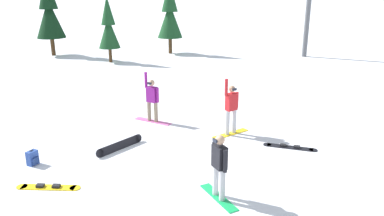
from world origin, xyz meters
TOP-DOWN VIEW (x-y plane):
  - ground_plane at (0.00, 0.00)m, footprint 800.00×800.00m
  - snowboarder_foreground at (1.30, -1.09)m, footprint 0.71×1.49m
  - snowboarder_midground at (2.76, 3.06)m, footprint 1.49×0.92m
  - snowboarder_background at (0.08, 4.88)m, footprint 1.41×1.21m
  - loose_snowboard_far_spare at (-3.06, 0.18)m, footprint 1.75×0.66m
  - loose_snowboard_near_left at (-1.19, 2.40)m, footprint 1.51×1.29m
  - loose_snowboard_near_right at (4.38, 1.55)m, footprint 1.69×1.05m
  - backpack_blue at (-3.75, 1.71)m, footprint 0.37×0.38m
  - pine_tree_young at (-6.25, 20.99)m, footprint 2.10×2.10m
  - pine_tree_leaning at (2.64, 20.30)m, footprint 1.91×1.91m
  - pine_tree_short at (-1.88, 17.48)m, footprint 1.46×1.46m

SIDE VIEW (x-z plane):
  - ground_plane at x=0.00m, z-range 0.00..0.00m
  - loose_snowboard_far_spare at x=-3.06m, z-range -0.02..0.07m
  - loose_snowboard_near_right at x=4.38m, z-range -0.02..0.07m
  - loose_snowboard_near_left at x=-1.19m, z-range 0.00..0.28m
  - backpack_blue at x=-3.75m, z-range -0.02..0.45m
  - snowboarder_foreground at x=1.30m, z-range 0.05..1.76m
  - snowboarder_background at x=0.08m, z-range -0.06..1.90m
  - snowboarder_midground at x=2.76m, z-range -0.05..2.04m
  - pine_tree_short at x=-1.88m, z-range 0.20..4.70m
  - pine_tree_leaning at x=2.64m, z-range 0.25..5.85m
  - pine_tree_young at x=-6.25m, z-range 0.27..6.30m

